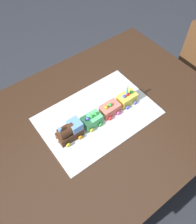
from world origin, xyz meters
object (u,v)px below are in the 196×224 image
(cake_locomotive, at_px, (70,132))
(cake_car_gondola_lemon, at_px, (128,99))
(dining_table, at_px, (97,131))
(cake_car_flatbed_coral, at_px, (110,109))
(birthday_candle, at_px, (128,90))
(cake_car_tanker_mint_green, at_px, (92,121))

(cake_locomotive, height_order, cake_car_gondola_lemon, cake_locomotive)
(dining_table, height_order, cake_locomotive, cake_locomotive)
(dining_table, distance_m, cake_locomotive, 0.23)
(dining_table, bearing_deg, cake_car_flatbed_coral, -3.17)
(cake_locomotive, bearing_deg, cake_car_gondola_lemon, -0.00)
(cake_car_gondola_lemon, bearing_deg, dining_table, 178.72)
(birthday_candle, bearing_deg, dining_table, 178.66)
(cake_locomotive, xyz_separation_m, cake_car_flatbed_coral, (0.25, -0.00, -0.02))
(cake_locomotive, relative_size, cake_car_gondola_lemon, 1.40)
(cake_car_tanker_mint_green, distance_m, birthday_candle, 0.24)
(dining_table, xyz_separation_m, cake_car_gondola_lemon, (0.20, -0.00, 0.14))
(dining_table, xyz_separation_m, cake_car_flatbed_coral, (0.08, -0.00, 0.14))
(cake_car_gondola_lemon, bearing_deg, cake_car_flatbed_coral, 180.00)
(cake_car_tanker_mint_green, height_order, cake_car_gondola_lemon, same)
(dining_table, height_order, birthday_candle, birthday_candle)
(cake_car_tanker_mint_green, height_order, cake_car_flatbed_coral, same)
(cake_locomotive, height_order, cake_car_tanker_mint_green, cake_locomotive)
(cake_car_gondola_lemon, bearing_deg, birthday_candle, -180.00)
(dining_table, relative_size, birthday_candle, 21.51)
(cake_car_flatbed_coral, xyz_separation_m, cake_car_gondola_lemon, (0.12, 0.00, 0.00))
(dining_table, bearing_deg, cake_locomotive, -178.46)
(cake_car_flatbed_coral, relative_size, birthday_candle, 1.54)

